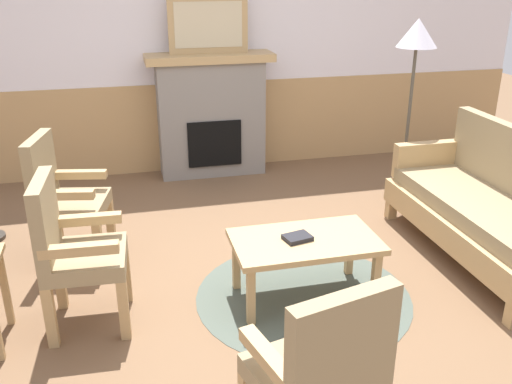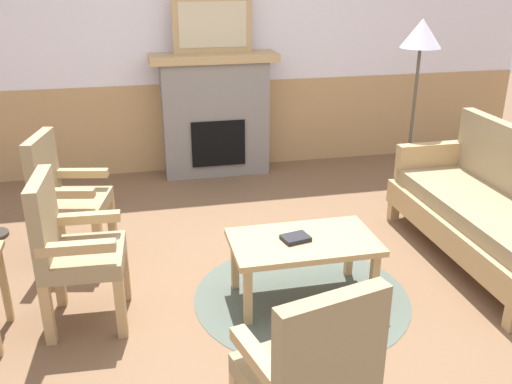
% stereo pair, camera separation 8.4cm
% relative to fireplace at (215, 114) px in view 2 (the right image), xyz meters
% --- Properties ---
extents(ground_plane, '(14.00, 14.00, 0.00)m').
position_rel_fireplace_xyz_m(ground_plane, '(0.00, -2.35, -0.65)').
color(ground_plane, brown).
extents(wall_back, '(7.20, 0.14, 2.70)m').
position_rel_fireplace_xyz_m(wall_back, '(0.00, 0.25, 0.66)').
color(wall_back, white).
rests_on(wall_back, ground_plane).
extents(fireplace, '(1.30, 0.44, 1.28)m').
position_rel_fireplace_xyz_m(fireplace, '(0.00, 0.00, 0.00)').
color(fireplace, gray).
rests_on(fireplace, ground_plane).
extents(framed_picture, '(0.80, 0.04, 0.56)m').
position_rel_fireplace_xyz_m(framed_picture, '(0.00, 0.00, 0.91)').
color(framed_picture, tan).
rests_on(framed_picture, fireplace).
extents(couch, '(0.70, 1.80, 0.98)m').
position_rel_fireplace_xyz_m(couch, '(1.70, -2.40, -0.26)').
color(couch, tan).
rests_on(couch, ground_plane).
extents(coffee_table, '(0.96, 0.56, 0.44)m').
position_rel_fireplace_xyz_m(coffee_table, '(0.18, -2.61, -0.27)').
color(coffee_table, tan).
rests_on(coffee_table, ground_plane).
extents(round_rug, '(1.47, 1.47, 0.01)m').
position_rel_fireplace_xyz_m(round_rug, '(0.18, -2.61, -0.65)').
color(round_rug, '#4C564C').
rests_on(round_rug, ground_plane).
extents(book_on_table, '(0.20, 0.17, 0.03)m').
position_rel_fireplace_xyz_m(book_on_table, '(0.13, -2.61, -0.20)').
color(book_on_table, black).
rests_on(book_on_table, coffee_table).
extents(armchair_near_fireplace, '(0.57, 0.57, 0.98)m').
position_rel_fireplace_xyz_m(armchair_near_fireplace, '(-1.40, -1.68, -0.11)').
color(armchair_near_fireplace, tan).
rests_on(armchair_near_fireplace, ground_plane).
extents(armchair_by_window_left, '(0.51, 0.51, 0.98)m').
position_rel_fireplace_xyz_m(armchair_by_window_left, '(-1.28, -2.56, -0.11)').
color(armchair_by_window_left, tan).
rests_on(armchair_by_window_left, ground_plane).
extents(armchair_front_left, '(0.58, 0.58, 0.98)m').
position_rel_fireplace_xyz_m(armchair_front_left, '(-0.20, -3.97, -0.11)').
color(armchair_front_left, tan).
rests_on(armchair_front_left, ground_plane).
extents(floor_lamp_by_couch, '(0.36, 0.36, 1.68)m').
position_rel_fireplace_xyz_m(floor_lamp_by_couch, '(1.69, -1.11, 0.80)').
color(floor_lamp_by_couch, '#332D28').
rests_on(floor_lamp_by_couch, ground_plane).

